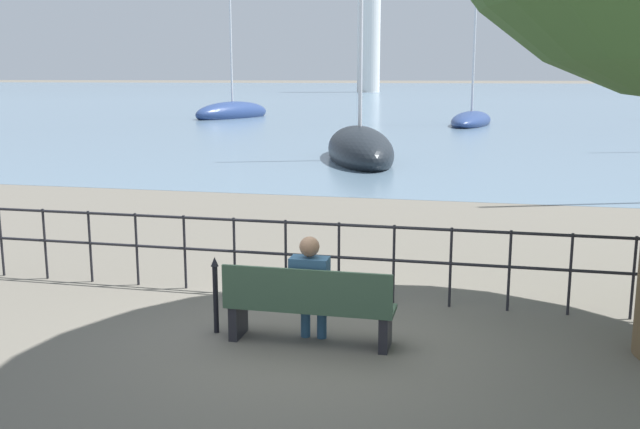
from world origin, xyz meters
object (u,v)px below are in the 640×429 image
object	(u,v)px
sailboat_3	(360,150)
sailboat_4	(232,112)
harbor_lighthouse	(369,21)
sailboat_2	(471,120)
park_bench	(309,307)
closed_umbrella	(215,291)
seated_person_left	(311,284)

from	to	relation	value
sailboat_3	sailboat_4	world-z (taller)	sailboat_4
harbor_lighthouse	sailboat_2	bearing A→B (deg)	-76.98
park_bench	harbor_lighthouse	world-z (taller)	harbor_lighthouse
sailboat_2	sailboat_3	distance (m)	20.60
closed_umbrella	harbor_lighthouse	xyz separation A→B (m)	(-18.64, 127.95, 12.56)
seated_person_left	closed_umbrella	distance (m)	1.16
sailboat_2	closed_umbrella	bearing A→B (deg)	-86.71
park_bench	sailboat_3	xyz separation A→B (m)	(-2.47, 17.69, -0.07)
sailboat_2	sailboat_4	distance (m)	17.36
park_bench	seated_person_left	world-z (taller)	seated_person_left
park_bench	sailboat_4	xyz separation A→B (m)	(-15.89, 41.74, -0.06)
closed_umbrella	sailboat_2	xyz separation A→B (m)	(2.20, 37.87, -0.22)
sailboat_2	sailboat_3	bearing A→B (deg)	-93.24
harbor_lighthouse	closed_umbrella	bearing A→B (deg)	-81.71
sailboat_4	harbor_lighthouse	distance (m)	87.34
seated_person_left	sailboat_2	xyz separation A→B (m)	(1.05, 37.91, -0.39)
sailboat_2	sailboat_3	size ratio (longest dim) A/B	1.23
sailboat_3	harbor_lighthouse	world-z (taller)	harbor_lighthouse
sailboat_2	sailboat_3	world-z (taller)	sailboat_2
sailboat_3	harbor_lighthouse	xyz separation A→B (m)	(-17.31, 110.38, 12.70)
sailboat_4	sailboat_2	bearing A→B (deg)	6.33
park_bench	closed_umbrella	world-z (taller)	closed_umbrella
park_bench	sailboat_4	bearing A→B (deg)	110.84
sailboat_2	harbor_lighthouse	xyz separation A→B (m)	(-20.83, 90.09, 12.78)
closed_umbrella	sailboat_2	distance (m)	37.93
sailboat_3	park_bench	bearing A→B (deg)	-98.99
sailboat_4	closed_umbrella	bearing A→B (deg)	-51.66
seated_person_left	sailboat_3	size ratio (longest dim) A/B	0.14
park_bench	seated_person_left	distance (m)	0.25
park_bench	seated_person_left	xyz separation A→B (m)	(0.00, 0.08, 0.24)
sailboat_4	park_bench	bearing A→B (deg)	-50.33
closed_umbrella	sailboat_2	bearing A→B (deg)	86.68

